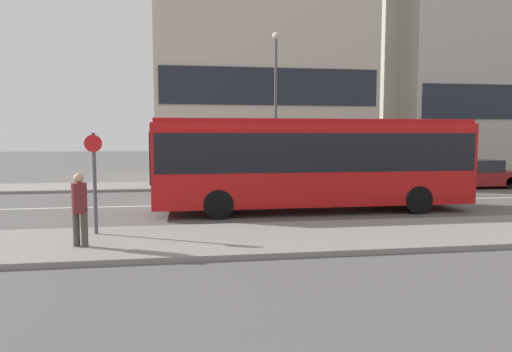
# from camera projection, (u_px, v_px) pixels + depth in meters

# --- Properties ---
(ground_plane) EXTENTS (120.00, 120.00, 0.00)m
(ground_plane) POSITION_uv_depth(u_px,v_px,m) (198.00, 205.00, 17.56)
(ground_plane) COLOR #595654
(sidewalk_near) EXTENTS (44.00, 3.50, 0.13)m
(sidewalk_near) POSITION_uv_depth(u_px,v_px,m) (204.00, 240.00, 11.40)
(sidewalk_near) COLOR gray
(sidewalk_near) RESTS_ON ground_plane
(sidewalk_far) EXTENTS (44.00, 3.50, 0.13)m
(sidewalk_far) POSITION_uv_depth(u_px,v_px,m) (195.00, 185.00, 23.71)
(sidewalk_far) COLOR gray
(sidewalk_far) RESTS_ON ground_plane
(lane_centerline) EXTENTS (41.80, 0.16, 0.01)m
(lane_centerline) POSITION_uv_depth(u_px,v_px,m) (198.00, 205.00, 17.56)
(lane_centerline) COLOR silver
(lane_centerline) RESTS_ON ground_plane
(apartment_block_left_tower) EXTENTS (13.70, 6.33, 20.20)m
(apartment_block_left_tower) POSITION_uv_depth(u_px,v_px,m) (263.00, 21.00, 29.77)
(apartment_block_left_tower) COLOR beige
(apartment_block_left_tower) RESTS_ON ground_plane
(apartment_block_right_tower) EXTENTS (16.51, 6.09, 17.47)m
(apartment_block_right_tower) POSITION_uv_depth(u_px,v_px,m) (506.00, 50.00, 32.42)
(apartment_block_right_tower) COLOR #B7B2A3
(apartment_block_right_tower) RESTS_ON ground_plane
(city_bus) EXTENTS (11.02, 2.46, 3.22)m
(city_bus) POSITION_uv_depth(u_px,v_px,m) (313.00, 159.00, 15.99)
(city_bus) COLOR red
(city_bus) RESTS_ON ground_plane
(parked_car_0) EXTENTS (4.49, 1.69, 1.42)m
(parked_car_0) POSITION_uv_depth(u_px,v_px,m) (475.00, 175.00, 23.16)
(parked_car_0) COLOR maroon
(parked_car_0) RESTS_ON ground_plane
(pedestrian_near_stop) EXTENTS (0.34, 0.34, 1.69)m
(pedestrian_near_stop) POSITION_uv_depth(u_px,v_px,m) (80.00, 205.00, 10.42)
(pedestrian_near_stop) COLOR #4C4233
(pedestrian_near_stop) RESTS_ON sidewalk_near
(bus_stop_sign) EXTENTS (0.44, 0.12, 2.62)m
(bus_stop_sign) POSITION_uv_depth(u_px,v_px,m) (94.00, 175.00, 11.69)
(bus_stop_sign) COLOR #4C4C51
(bus_stop_sign) RESTS_ON sidewalk_near
(street_lamp) EXTENTS (0.36, 0.36, 7.59)m
(street_lamp) POSITION_uv_depth(u_px,v_px,m) (276.00, 94.00, 22.63)
(street_lamp) COLOR #4C4C51
(street_lamp) RESTS_ON sidewalk_far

